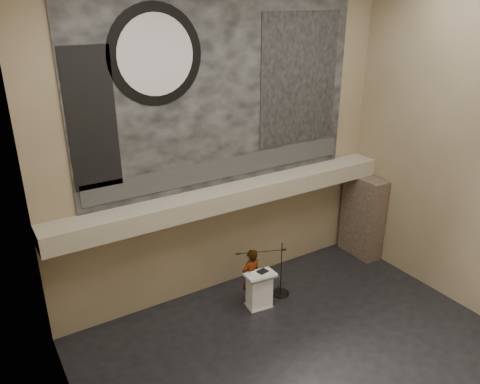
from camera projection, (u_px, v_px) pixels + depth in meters
floor at (312, 362)px, 10.95m from camera, size 10.00×10.00×0.00m
wall_back at (224, 146)px, 12.47m from camera, size 10.00×0.02×8.50m
wall_left at (66, 265)px, 6.90m from camera, size 0.02×8.00×8.50m
wall_right at (476, 155)px, 11.76m from camera, size 0.02×8.00×8.50m
soffit at (232, 196)px, 12.65m from camera, size 10.00×0.80×0.50m
sprinkler_left at (180, 219)px, 11.94m from camera, size 0.04×0.04×0.06m
sprinkler_right at (289, 192)px, 13.64m from camera, size 0.04×0.04×0.06m
banner at (224, 92)px, 11.89m from camera, size 8.00×0.05×5.00m
banner_text_strip at (226, 168)px, 12.64m from camera, size 7.76×0.02×0.55m
banner_clock_rim at (156, 55)px, 10.60m from camera, size 2.30×0.02×2.30m
banner_clock_face at (156, 55)px, 10.59m from camera, size 1.84×0.02×1.84m
banner_building_print at (300, 80)px, 12.99m from camera, size 2.60×0.02×3.60m
banner_brick_print at (92, 120)px, 10.32m from camera, size 1.10×0.02×3.20m
stone_pier at (362, 216)px, 15.17m from camera, size 0.60×1.40×2.70m
lectern at (259, 290)px, 12.70m from camera, size 0.86×0.66×1.14m
binder at (263, 271)px, 12.53m from camera, size 0.30×0.26×0.04m
papers at (257, 274)px, 12.45m from camera, size 0.28×0.35×0.00m
speaker_person at (251, 277)px, 12.81m from camera, size 0.65×0.46×1.67m
mic_stand at (279, 286)px, 13.41m from camera, size 1.48×0.75×1.66m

